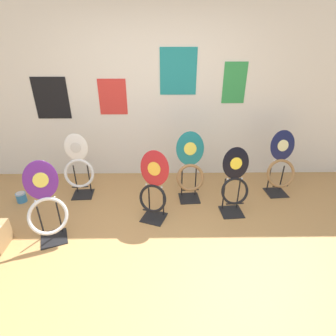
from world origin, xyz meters
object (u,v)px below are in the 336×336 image
(toilet_seat_display_teal_sax, at_px, (190,170))
(paint_can, at_px, (21,197))
(toilet_seat_display_jazz_black, at_px, (235,183))
(toilet_seat_display_crimson_swirl, at_px, (154,187))
(toilet_seat_display_white_plain, at_px, (79,168))
(toilet_seat_display_purple_note, at_px, (47,208))
(toilet_seat_display_navy_moon, at_px, (281,167))

(toilet_seat_display_teal_sax, bearing_deg, paint_can, -178.54)
(toilet_seat_display_jazz_black, bearing_deg, toilet_seat_display_crimson_swirl, -174.11)
(toilet_seat_display_crimson_swirl, bearing_deg, toilet_seat_display_teal_sax, 42.24)
(toilet_seat_display_white_plain, relative_size, toilet_seat_display_teal_sax, 0.96)
(toilet_seat_display_crimson_swirl, distance_m, toilet_seat_display_purple_note, 1.20)
(toilet_seat_display_crimson_swirl, relative_size, toilet_seat_display_teal_sax, 0.94)
(paint_can, bearing_deg, toilet_seat_display_navy_moon, 2.95)
(toilet_seat_display_jazz_black, bearing_deg, paint_can, 174.59)
(toilet_seat_display_white_plain, xyz_separation_m, toilet_seat_display_navy_moon, (2.82, 0.03, -0.01))
(toilet_seat_display_navy_moon, height_order, toilet_seat_display_purple_note, toilet_seat_display_navy_moon)
(toilet_seat_display_crimson_swirl, xyz_separation_m, toilet_seat_display_purple_note, (-1.14, -0.37, -0.03))
(toilet_seat_display_navy_moon, bearing_deg, toilet_seat_display_white_plain, -179.44)
(toilet_seat_display_crimson_swirl, height_order, paint_can, toilet_seat_display_crimson_swirl)
(toilet_seat_display_crimson_swirl, xyz_separation_m, toilet_seat_display_teal_sax, (0.48, 0.43, 0.01))
(toilet_seat_display_white_plain, xyz_separation_m, toilet_seat_display_crimson_swirl, (1.05, -0.53, -0.00))
(toilet_seat_display_navy_moon, relative_size, paint_can, 6.77)
(toilet_seat_display_teal_sax, height_order, paint_can, toilet_seat_display_teal_sax)
(toilet_seat_display_purple_note, relative_size, paint_can, 6.60)
(toilet_seat_display_jazz_black, height_order, toilet_seat_display_teal_sax, toilet_seat_display_teal_sax)
(toilet_seat_display_jazz_black, distance_m, toilet_seat_display_purple_note, 2.19)
(toilet_seat_display_purple_note, bearing_deg, toilet_seat_display_jazz_black, 12.36)
(toilet_seat_display_jazz_black, bearing_deg, toilet_seat_display_white_plain, 168.20)
(toilet_seat_display_navy_moon, xyz_separation_m, paint_can, (-3.62, -0.19, -0.35))
(toilet_seat_display_white_plain, bearing_deg, toilet_seat_display_crimson_swirl, -26.83)
(toilet_seat_display_white_plain, relative_size, toilet_seat_display_navy_moon, 0.99)
(toilet_seat_display_white_plain, bearing_deg, paint_can, -168.78)
(toilet_seat_display_white_plain, relative_size, toilet_seat_display_purple_note, 1.02)
(toilet_seat_display_purple_note, xyz_separation_m, paint_can, (-0.72, 0.74, -0.34))
(toilet_seat_display_crimson_swirl, relative_size, toilet_seat_display_jazz_black, 1.01)
(toilet_seat_display_navy_moon, height_order, paint_can, toilet_seat_display_navy_moon)
(paint_can, bearing_deg, toilet_seat_display_white_plain, 11.22)
(toilet_seat_display_jazz_black, distance_m, paint_can, 2.90)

